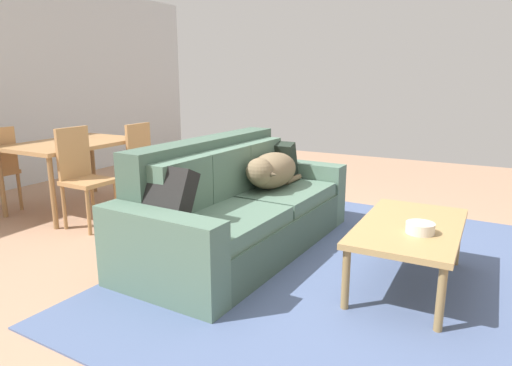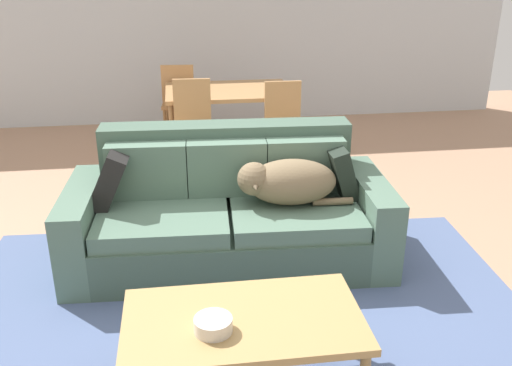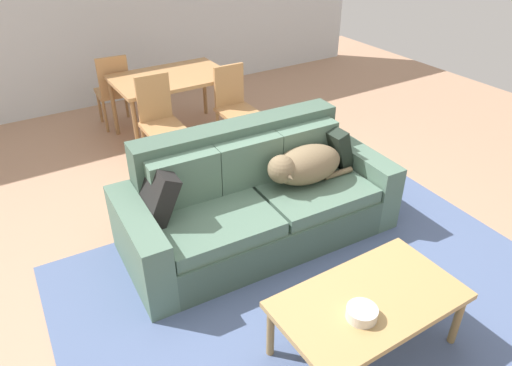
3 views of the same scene
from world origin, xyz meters
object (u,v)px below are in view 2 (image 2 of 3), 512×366
at_px(dog_on_left_cushion, 286,182).
at_px(dining_chair_far_left, 179,99).
at_px(dining_table, 228,96).
at_px(dining_chair_near_left, 193,126).
at_px(coffee_table, 243,325).
at_px(throw_pillow_by_right_arm, 340,170).
at_px(bowl_on_coffee_table, 213,325).
at_px(throw_pillow_by_left_arm, 111,177).
at_px(dining_chair_near_right, 284,125).
at_px(couch, 229,213).

xyz_separation_m(dog_on_left_cushion, dining_chair_far_left, (-0.70, 2.91, -0.11)).
bearing_deg(dining_table, dining_chair_near_left, -124.62).
distance_m(dining_table, dining_chair_near_left, 0.72).
bearing_deg(coffee_table, throw_pillow_by_right_arm, 58.42).
distance_m(throw_pillow_by_right_arm, bowl_on_coffee_table, 1.84).
bearing_deg(throw_pillow_by_right_arm, dog_on_left_cushion, -161.70).
bearing_deg(bowl_on_coffee_table, throw_pillow_by_left_arm, 110.70).
distance_m(dining_chair_near_right, dining_chair_far_left, 1.56).
bearing_deg(throw_pillow_by_left_arm, dining_table, 63.93).
distance_m(throw_pillow_by_right_arm, dining_chair_near_right, 1.59).
height_order(throw_pillow_by_right_arm, dining_chair_near_left, dining_chair_near_left).
bearing_deg(dining_chair_far_left, bowl_on_coffee_table, 95.93).
bearing_deg(dog_on_left_cushion, throw_pillow_by_right_arm, 20.97).
bearing_deg(dining_chair_far_left, dining_chair_near_right, 134.96).
xyz_separation_m(bowl_on_coffee_table, dining_table, (0.42, 3.69, 0.19)).
xyz_separation_m(coffee_table, dining_chair_near_right, (0.76, 3.01, 0.10)).
bearing_deg(throw_pillow_by_left_arm, bowl_on_coffee_table, -69.30).
bearing_deg(couch, dog_on_left_cushion, -15.22).
bearing_deg(couch, dining_chair_near_left, 99.31).
distance_m(throw_pillow_by_left_arm, throw_pillow_by_right_arm, 1.63).
bearing_deg(couch, coffee_table, -89.80).
height_order(couch, dining_table, couch).
xyz_separation_m(couch, dining_chair_far_left, (-0.30, 2.78, 0.16)).
relative_size(dog_on_left_cushion, coffee_table, 0.68).
height_order(couch, throw_pillow_by_right_arm, couch).
distance_m(bowl_on_coffee_table, dining_chair_near_left, 3.11).
height_order(bowl_on_coffee_table, dining_chair_near_right, dining_chair_near_right).
xyz_separation_m(coffee_table, dining_chair_near_left, (-0.13, 3.02, 0.13)).
relative_size(throw_pillow_by_left_arm, throw_pillow_by_right_arm, 1.07).
height_order(dining_table, dining_chair_near_right, dining_chair_near_right).
relative_size(throw_pillow_by_left_arm, dining_chair_far_left, 0.44).
height_order(coffee_table, bowl_on_coffee_table, bowl_on_coffee_table).
distance_m(couch, throw_pillow_by_right_arm, 0.87).
xyz_separation_m(couch, coffee_table, (-0.06, -1.42, 0.06)).
distance_m(throw_pillow_by_left_arm, dining_chair_far_left, 2.74).
bearing_deg(bowl_on_coffee_table, dog_on_left_cushion, 66.23).
relative_size(dog_on_left_cushion, dining_table, 0.61).
relative_size(coffee_table, dining_chair_near_right, 1.27).
distance_m(dining_chair_near_left, dining_chair_far_left, 1.18).
relative_size(throw_pillow_by_right_arm, dining_chair_far_left, 0.41).
xyz_separation_m(throw_pillow_by_left_arm, dining_chair_near_right, (1.52, 1.50, -0.13)).
bearing_deg(dining_table, dining_chair_near_right, -50.40).
relative_size(dog_on_left_cushion, throw_pillow_by_right_arm, 2.11).
bearing_deg(coffee_table, dog_on_left_cushion, 70.58).
relative_size(bowl_on_coffee_table, dining_table, 0.14).
bearing_deg(dining_chair_near_right, dining_table, 130.73).
xyz_separation_m(throw_pillow_by_left_arm, bowl_on_coffee_table, (0.60, -1.59, -0.15)).
height_order(throw_pillow_by_right_arm, bowl_on_coffee_table, throw_pillow_by_right_arm).
distance_m(coffee_table, dining_chair_far_left, 4.20).
bearing_deg(couch, bowl_on_coffee_table, -95.36).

